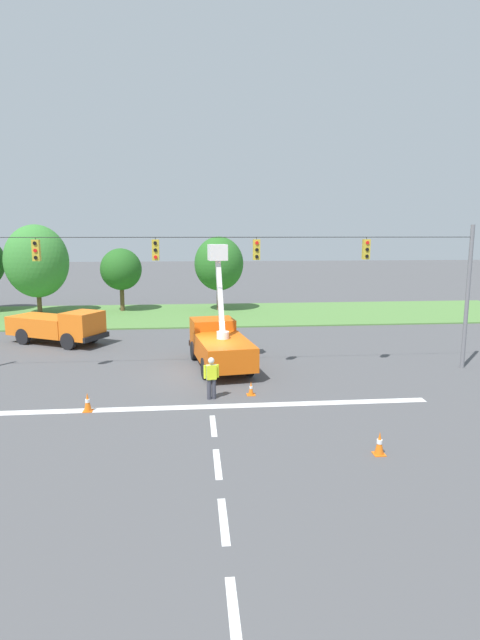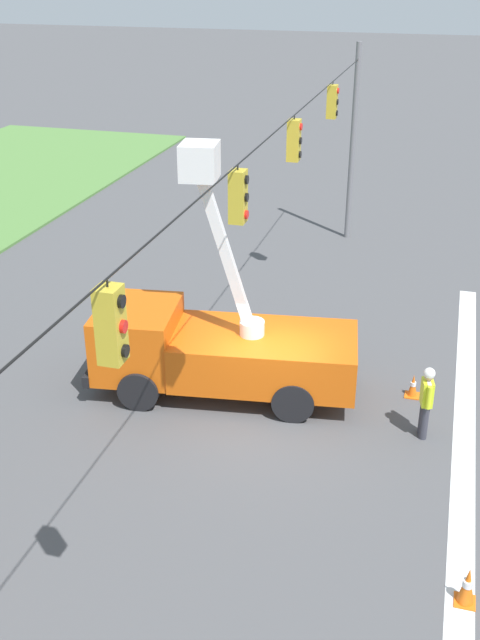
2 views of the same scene
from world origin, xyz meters
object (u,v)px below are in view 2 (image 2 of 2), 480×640
traffic_cone_mid_left (467,586)px  traffic_cone_mid_right (413,386)px  road_worker (426,398)px  utility_truck_bucket_lift (216,345)px

traffic_cone_mid_left → traffic_cone_mid_right: bearing=11.8°
road_worker → traffic_cone_mid_left: 4.96m
traffic_cone_mid_right → utility_truck_bucket_lift: bearing=102.8°
road_worker → traffic_cone_mid_left: bearing=-168.1°
utility_truck_bucket_lift → traffic_cone_mid_right: utility_truck_bucket_lift is taller
utility_truck_bucket_lift → road_worker: size_ratio=3.82×
utility_truck_bucket_lift → road_worker: (-0.60, -5.12, -0.29)m
utility_truck_bucket_lift → traffic_cone_mid_right: bearing=-77.2°
utility_truck_bucket_lift → traffic_cone_mid_left: bearing=-131.4°
road_worker → traffic_cone_mid_left: (-4.81, -1.02, -0.63)m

